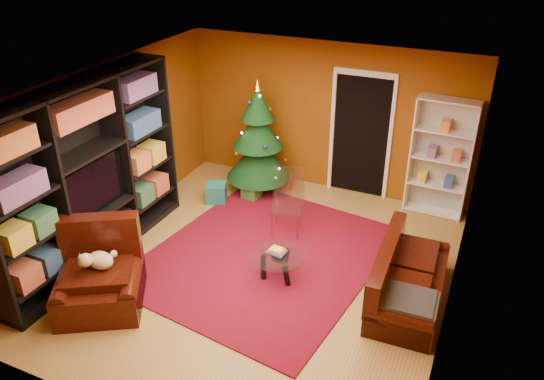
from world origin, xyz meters
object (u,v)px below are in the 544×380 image
at_px(gift_box_teal, 216,193).
at_px(coffee_table, 278,267).
at_px(rug, 265,256).
at_px(media_unit, 87,176).
at_px(gift_box_red, 285,183).
at_px(acrylic_chair, 287,207).
at_px(white_bookshelf, 440,159).
at_px(armchair, 98,277).
at_px(gift_box_green, 252,191).
at_px(dog, 101,260).
at_px(christmas_tree, 258,138).
at_px(sofa, 411,275).

distance_m(gift_box_teal, coffee_table, 2.39).
bearing_deg(rug, media_unit, -157.35).
bearing_deg(rug, coffee_table, -45.52).
relative_size(gift_box_red, acrylic_chair, 0.24).
relative_size(white_bookshelf, armchair, 1.81).
bearing_deg(coffee_table, armchair, -142.60).
height_order(gift_box_teal, armchair, armchair).
height_order(gift_box_green, dog, dog).
xyz_separation_m(media_unit, acrylic_chair, (2.26, 1.64, -0.81)).
distance_m(gift_box_red, acrylic_chair, 1.51).
xyz_separation_m(gift_box_teal, gift_box_red, (0.90, 0.92, -0.05)).
xyz_separation_m(christmas_tree, gift_box_green, (0.04, -0.37, -0.84)).
bearing_deg(armchair, gift_box_red, 46.44).
relative_size(media_unit, gift_box_green, 11.99).
height_order(media_unit, white_bookshelf, media_unit).
bearing_deg(white_bookshelf, gift_box_red, -172.48).
bearing_deg(sofa, coffee_table, 97.24).
bearing_deg(gift_box_teal, christmas_tree, 57.19).
xyz_separation_m(christmas_tree, dog, (-0.46, -3.59, -0.34)).
bearing_deg(rug, white_bookshelf, 48.64).
bearing_deg(armchair, sofa, -4.92).
height_order(gift_box_red, sofa, sofa).
bearing_deg(gift_box_red, christmas_tree, -155.55).
distance_m(sofa, coffee_table, 1.73).
height_order(white_bookshelf, acrylic_chair, white_bookshelf).
xyz_separation_m(rug, gift_box_green, (-0.94, 1.50, 0.13)).
bearing_deg(media_unit, white_bookshelf, 38.25).
distance_m(gift_box_teal, white_bookshelf, 3.72).
distance_m(rug, sofa, 2.12).
height_order(white_bookshelf, sofa, white_bookshelf).
bearing_deg(christmas_tree, acrylic_chair, -48.47).
relative_size(armchair, dog, 2.76).
relative_size(media_unit, christmas_tree, 1.65).
height_order(rug, christmas_tree, christmas_tree).
distance_m(rug, gift_box_red, 2.14).
height_order(gift_box_teal, gift_box_green, gift_box_teal).
bearing_deg(dog, coffee_table, 6.01).
height_order(christmas_tree, gift_box_red, christmas_tree).
relative_size(gift_box_teal, gift_box_red, 1.50).
relative_size(white_bookshelf, acrylic_chair, 2.15).
bearing_deg(armchair, dog, 45.00).
bearing_deg(gift_box_green, coffee_table, -55.08).
distance_m(media_unit, gift_box_green, 2.97).
bearing_deg(gift_box_teal, acrylic_chair, -16.37).
relative_size(gift_box_green, armchair, 0.25).
xyz_separation_m(gift_box_red, sofa, (2.62, -2.18, 0.27)).
height_order(sofa, acrylic_chair, acrylic_chair).
height_order(gift_box_teal, coffee_table, coffee_table).
distance_m(christmas_tree, dog, 3.64).
relative_size(gift_box_teal, acrylic_chair, 0.35).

